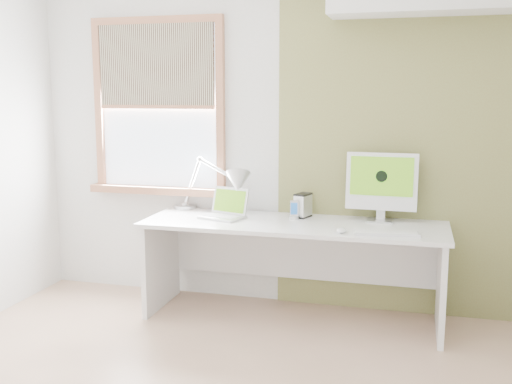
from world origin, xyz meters
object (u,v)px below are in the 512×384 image
(desk, at_px, (295,246))
(imac, at_px, (382,183))
(external_drive, at_px, (303,205))
(desk_lamp, at_px, (228,185))
(laptop, at_px, (225,210))

(desk, distance_m, imac, 0.79)
(external_drive, bearing_deg, imac, 2.10)
(imac, bearing_deg, desk_lamp, -177.59)
(laptop, relative_size, external_drive, 2.03)
(laptop, bearing_deg, external_drive, 15.25)
(desk_lamp, relative_size, imac, 1.42)
(laptop, distance_m, imac, 1.18)
(desk_lamp, distance_m, external_drive, 0.60)
(desk, xyz_separation_m, imac, (0.61, 0.16, 0.48))
(laptop, xyz_separation_m, imac, (1.14, 0.18, 0.23))
(desk_lamp, bearing_deg, laptop, -80.11)
(desk, relative_size, external_drive, 12.02)
(desk, distance_m, external_drive, 0.32)
(desk_lamp, height_order, laptop, desk_lamp)
(desk_lamp, height_order, external_drive, desk_lamp)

